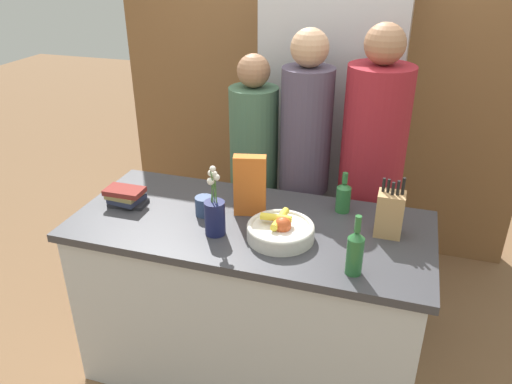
% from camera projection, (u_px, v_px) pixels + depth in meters
% --- Properties ---
extents(ground_plane, '(14.00, 14.00, 0.00)m').
position_uv_depth(ground_plane, '(251.00, 364.00, 2.85)').
color(ground_plane, brown).
extents(kitchen_island, '(1.75, 0.78, 0.93)m').
position_uv_depth(kitchen_island, '(251.00, 298.00, 2.64)').
color(kitchen_island, silver).
rests_on(kitchen_island, ground_plane).
extents(back_wall_wood, '(2.95, 0.12, 2.60)m').
position_uv_depth(back_wall_wood, '(316.00, 74.00, 3.58)').
color(back_wall_wood, brown).
rests_on(back_wall_wood, ground_plane).
extents(refrigerator, '(0.85, 0.63, 2.01)m').
position_uv_depth(refrigerator, '(331.00, 132.00, 3.36)').
color(refrigerator, '#B7B7BC').
rests_on(refrigerator, ground_plane).
extents(fruit_bowl, '(0.31, 0.31, 0.12)m').
position_uv_depth(fruit_bowl, '(280.00, 230.00, 2.28)').
color(fruit_bowl, silver).
rests_on(fruit_bowl, kitchen_island).
extents(knife_block, '(0.12, 0.10, 0.29)m').
position_uv_depth(knife_block, '(390.00, 213.00, 2.28)').
color(knife_block, tan).
rests_on(knife_block, kitchen_island).
extents(flower_vase, '(0.10, 0.10, 0.35)m').
position_uv_depth(flower_vase, '(215.00, 214.00, 2.29)').
color(flower_vase, '#191E4C').
rests_on(flower_vase, kitchen_island).
extents(cereal_box, '(0.17, 0.10, 0.31)m').
position_uv_depth(cereal_box, '(250.00, 186.00, 2.44)').
color(cereal_box, orange).
rests_on(cereal_box, kitchen_island).
extents(coffee_mug, '(0.12, 0.10, 0.10)m').
position_uv_depth(coffee_mug, '(205.00, 206.00, 2.48)').
color(coffee_mug, '#334770').
rests_on(coffee_mug, kitchen_island).
extents(book_stack, '(0.21, 0.16, 0.09)m').
position_uv_depth(book_stack, '(126.00, 196.00, 2.57)').
color(book_stack, '#232328').
rests_on(book_stack, kitchen_island).
extents(bottle_oil, '(0.07, 0.07, 0.21)m').
position_uv_depth(bottle_oil, '(343.00, 196.00, 2.50)').
color(bottle_oil, '#286633').
rests_on(bottle_oil, kitchen_island).
extents(bottle_vinegar, '(0.07, 0.07, 0.27)m').
position_uv_depth(bottle_vinegar, '(355.00, 251.00, 2.01)').
color(bottle_vinegar, '#286633').
rests_on(bottle_vinegar, kitchen_island).
extents(person_at_sink, '(0.29, 0.29, 1.61)m').
position_uv_depth(person_at_sink, '(254.00, 170.00, 3.03)').
color(person_at_sink, '#383842').
rests_on(person_at_sink, ground_plane).
extents(person_in_blue, '(0.29, 0.29, 1.76)m').
position_uv_depth(person_in_blue, '(304.00, 162.00, 2.89)').
color(person_in_blue, '#383842').
rests_on(person_in_blue, ground_plane).
extents(person_in_red_tee, '(0.35, 0.35, 1.81)m').
position_uv_depth(person_in_red_tee, '(371.00, 169.00, 2.78)').
color(person_in_red_tee, '#383842').
rests_on(person_in_red_tee, ground_plane).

